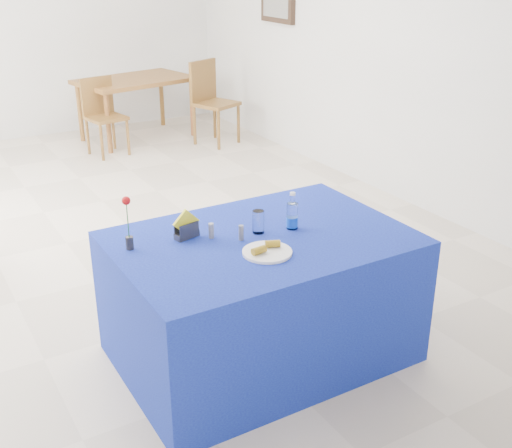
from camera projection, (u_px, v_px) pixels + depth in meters
The scene contains 14 objects.
floor at pixel (131, 229), 5.50m from camera, with size 7.00×7.00×0.00m, color beige.
room_shell at pixel (113, 16), 4.81m from camera, with size 7.00×7.00×7.00m.
plate at pixel (267, 252), 3.31m from camera, with size 0.26×0.26×0.01m, color white.
drinking_glass at pixel (258, 222), 3.54m from camera, with size 0.06×0.06×0.13m, color silver.
salt_shaker at pixel (211, 231), 3.48m from camera, with size 0.03×0.03×0.09m, color gray.
pepper_shaker at pixel (241, 233), 3.46m from camera, with size 0.03×0.03×0.09m, color slate.
blue_table at pixel (261, 297), 3.66m from camera, with size 1.60×1.10×0.76m.
water_bottle at pixel (292, 217), 3.59m from camera, with size 0.07×0.07×0.21m.
napkin_holder at pixel (186, 229), 3.48m from camera, with size 0.15×0.08×0.17m.
rose_vase at pixel (128, 225), 3.31m from camera, with size 0.05×0.05×0.29m.
oak_table at pixel (135, 85), 7.91m from camera, with size 1.49×1.10×0.76m.
chair_bg_left at pixel (102, 110), 7.37m from camera, with size 0.46×0.46×0.88m.
chair_bg_right at pixel (210, 96), 7.77m from camera, with size 0.58×0.58×1.00m.
banana_pieces at pixel (266, 247), 3.31m from camera, with size 0.19×0.09×0.04m.
Camera 1 is at (-1.63, -4.89, 2.21)m, focal length 45.00 mm.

